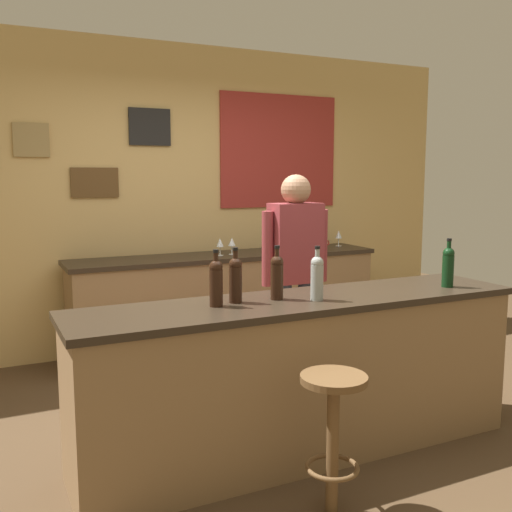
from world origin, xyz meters
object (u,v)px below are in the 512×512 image
at_px(wine_glass_c, 271,240).
at_px(wine_glass_a, 220,243).
at_px(coffee_mug, 322,244).
at_px(wine_bottle_e, 448,265).
at_px(wine_bottle_a, 216,281).
at_px(bartender, 295,271).
at_px(wine_glass_b, 232,242).
at_px(wine_glass_d, 339,235).
at_px(wine_bottle_b, 235,278).
at_px(wine_bottle_c, 277,276).
at_px(bar_stool, 333,420).
at_px(wine_bottle_d, 317,276).

bearing_deg(wine_glass_c, wine_glass_a, -174.75).
relative_size(wine_glass_a, coffee_mug, 1.24).
bearing_deg(wine_bottle_e, wine_bottle_a, 175.36).
bearing_deg(bartender, wine_glass_a, 93.15).
relative_size(wine_glass_b, wine_glass_d, 1.00).
distance_m(wine_glass_d, coffee_mug, 0.28).
bearing_deg(wine_bottle_b, wine_bottle_c, -5.52).
bearing_deg(wine_glass_d, coffee_mug, -158.85).
distance_m(wine_bottle_e, wine_glass_a, 2.20).
height_order(wine_bottle_a, wine_bottle_b, same).
bearing_deg(wine_glass_b, wine_glass_d, 5.42).
relative_size(wine_bottle_a, wine_bottle_c, 1.00).
height_order(wine_glass_b, wine_glass_d, same).
relative_size(wine_glass_b, wine_glass_c, 1.00).
xyz_separation_m(bar_stool, wine_bottle_c, (0.03, 0.63, 0.60)).
height_order(wine_bottle_b, coffee_mug, wine_bottle_b).
distance_m(wine_bottle_b, wine_glass_b, 2.11).
height_order(bar_stool, wine_bottle_a, wine_bottle_a).
distance_m(wine_bottle_c, wine_bottle_d, 0.22).
distance_m(wine_bottle_a, coffee_mug, 2.78).
bearing_deg(coffee_mug, wine_bottle_c, -128.00).
bearing_deg(coffee_mug, wine_bottle_b, -132.46).
bearing_deg(wine_bottle_d, wine_glass_d, 53.70).
bearing_deg(bar_stool, wine_glass_b, 76.90).
height_order(wine_bottle_c, wine_bottle_e, same).
bearing_deg(wine_glass_a, wine_bottle_e, -71.95).
distance_m(wine_bottle_b, wine_bottle_d, 0.46).
relative_size(bar_stool, coffee_mug, 5.44).
bearing_deg(wine_glass_c, bar_stool, -111.14).
bearing_deg(coffee_mug, wine_bottle_e, -101.06).
xyz_separation_m(wine_glass_a, wine_glass_b, (0.12, 0.01, 0.00)).
bearing_deg(wine_bottle_b, bartender, 41.91).
relative_size(bar_stool, wine_glass_b, 4.39).
bearing_deg(wine_glass_b, wine_bottle_e, -75.13).
relative_size(wine_glass_a, wine_glass_d, 1.00).
height_order(bartender, wine_bottle_c, bartender).
xyz_separation_m(wine_bottle_a, wine_glass_b, (0.95, 1.98, -0.05)).
bearing_deg(wine_bottle_c, wine_glass_a, 76.92).
distance_m(wine_bottle_e, wine_glass_d, 2.32).
height_order(wine_glass_b, wine_glass_c, same).
xyz_separation_m(bar_stool, coffee_mug, (1.58, 2.62, 0.49)).
xyz_separation_m(wine_bottle_a, wine_bottle_e, (1.51, -0.12, 0.00)).
bearing_deg(wine_glass_d, wine_bottle_d, -126.30).
height_order(wine_bottle_a, coffee_mug, wine_bottle_a).
bearing_deg(wine_bottle_a, wine_glass_a, 67.19).
bearing_deg(wine_bottle_a, wine_bottle_c, 2.38).
bearing_deg(wine_glass_d, wine_bottle_e, -106.85).
bearing_deg(wine_bottle_c, wine_bottle_b, 174.48).
bearing_deg(wine_bottle_c, bartender, 53.72).
distance_m(bar_stool, wine_glass_b, 2.73).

